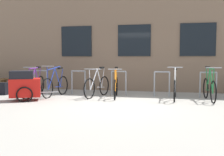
{
  "coord_description": "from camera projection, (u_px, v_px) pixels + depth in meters",
  "views": [
    {
      "loc": [
        1.26,
        -7.04,
        1.29
      ],
      "look_at": [
        -0.56,
        1.6,
        0.63
      ],
      "focal_mm": 41.38,
      "sensor_mm": 36.0,
      "label": 1
    }
  ],
  "objects": [
    {
      "name": "ground_plane",
      "position": [
        120.0,
        105.0,
        7.22
      ],
      "size": [
        42.0,
        42.0,
        0.0
      ],
      "primitive_type": "plane",
      "color": "#9E998E"
    },
    {
      "name": "storefront_building",
      "position": [
        142.0,
        39.0,
        13.54
      ],
      "size": [
        28.0,
        6.95,
        4.63
      ],
      "color": "#7A604C",
      "rests_on": "ground"
    },
    {
      "name": "bike_rack",
      "position": [
        119.0,
        81.0,
        9.12
      ],
      "size": [
        6.56,
        0.05,
        0.87
      ],
      "color": "gray",
      "rests_on": "ground"
    },
    {
      "name": "bicycle_green",
      "position": [
        209.0,
        88.0,
        8.0
      ],
      "size": [
        0.44,
        1.68,
        1.07
      ],
      "color": "black",
      "rests_on": "ground"
    },
    {
      "name": "bicycle_white",
      "position": [
        175.0,
        87.0,
        8.24
      ],
      "size": [
        0.44,
        1.77,
        1.07
      ],
      "color": "black",
      "rests_on": "ground"
    },
    {
      "name": "bicycle_purple",
      "position": [
        35.0,
        84.0,
        9.15
      ],
      "size": [
        0.44,
        1.74,
        1.04
      ],
      "color": "black",
      "rests_on": "ground"
    },
    {
      "name": "bicycle_silver",
      "position": [
        97.0,
        86.0,
        8.78
      ],
      "size": [
        0.56,
        1.68,
        1.03
      ],
      "color": "black",
      "rests_on": "ground"
    },
    {
      "name": "bicycle_blue",
      "position": [
        56.0,
        85.0,
        8.91
      ],
      "size": [
        0.44,
        1.69,
        1.08
      ],
      "color": "black",
      "rests_on": "ground"
    },
    {
      "name": "bicycle_orange",
      "position": [
        116.0,
        86.0,
        8.66
      ],
      "size": [
        0.44,
        1.72,
        1.04
      ],
      "color": "black",
      "rests_on": "ground"
    },
    {
      "name": "bike_trailer",
      "position": [
        25.0,
        85.0,
        7.96
      ],
      "size": [
        1.44,
        0.94,
        0.94
      ],
      "color": "red",
      "rests_on": "ground"
    },
    {
      "name": "backpack",
      "position": [
        3.0,
        89.0,
        9.22
      ],
      "size": [
        0.29,
        0.21,
        0.44
      ],
      "primitive_type": "cube",
      "rotation": [
        0.0,
        0.0,
        -0.03
      ],
      "color": "black",
      "rests_on": "ground"
    }
  ]
}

